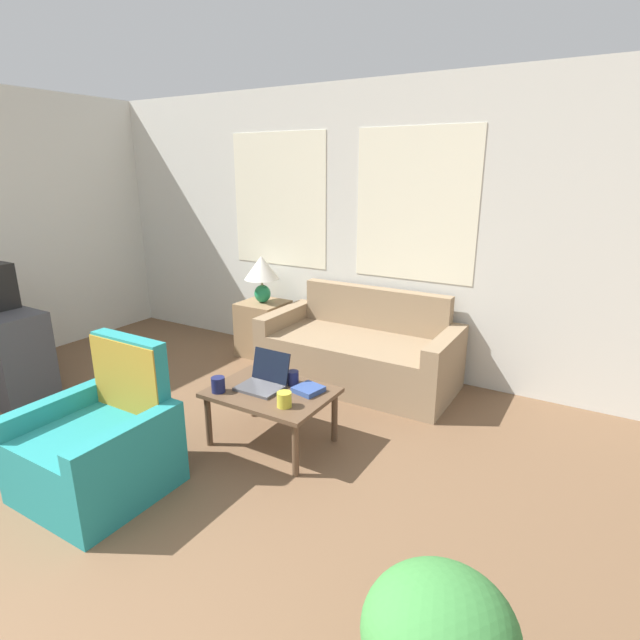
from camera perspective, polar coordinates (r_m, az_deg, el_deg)
The scene contains 11 objects.
wall_back at distance 4.80m, azimuth 3.50°, elevation 10.30°, with size 6.76×0.06×2.60m.
couch at distance 4.52m, azimuth 4.68°, elevation -3.82°, with size 1.71×0.81×0.81m.
armchair at distance 3.33m, azimuth -23.60°, elevation -13.22°, with size 0.76×0.73×0.89m.
side_table at distance 5.18m, azimuth -6.45°, elevation -0.94°, with size 0.44×0.44×0.56m.
table_lamp at distance 5.03m, azimuth -6.68°, elevation 5.54°, with size 0.35×0.35×0.48m.
coffee_table at distance 3.49m, azimuth -5.59°, elevation -8.74°, with size 0.82×0.60×0.40m.
laptop at distance 3.51m, azimuth -6.45°, elevation -6.78°, with size 0.30×0.28×0.24m.
cup_navy at distance 3.53m, azimuth -3.12°, elevation -6.62°, with size 0.08×0.08×0.10m.
cup_yellow at distance 3.48m, azimuth -11.53°, elevation -7.26°, with size 0.09×0.09×0.11m.
cup_white at distance 3.22m, azimuth -4.11°, elevation -9.05°, with size 0.09×0.09×0.10m.
book_red at distance 3.43m, azimuth -1.33°, elevation -7.93°, with size 0.20×0.20×0.04m.
Camera 1 is at (2.18, -0.09, 1.86)m, focal length 28.00 mm.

